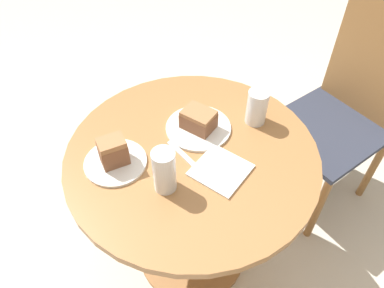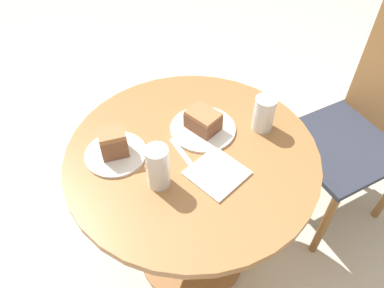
% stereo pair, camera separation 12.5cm
% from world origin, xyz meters
% --- Properties ---
extents(ground_plane, '(8.00, 8.00, 0.00)m').
position_xyz_m(ground_plane, '(0.00, 0.00, 0.00)').
color(ground_plane, beige).
extents(table, '(0.87, 0.87, 0.72)m').
position_xyz_m(table, '(0.00, 0.00, 0.52)').
color(table, '#9E6B3D').
rests_on(table, ground_plane).
extents(chair, '(0.47, 0.48, 1.00)m').
position_xyz_m(chair, '(0.11, 0.81, 0.51)').
color(chair, olive).
rests_on(chair, ground_plane).
extents(plate_near, '(0.24, 0.24, 0.01)m').
position_xyz_m(plate_near, '(-0.07, 0.09, 0.72)').
color(plate_near, silver).
rests_on(plate_near, table).
extents(plate_far, '(0.21, 0.21, 0.01)m').
position_xyz_m(plate_far, '(-0.12, -0.23, 0.72)').
color(plate_far, silver).
rests_on(plate_far, table).
extents(cake_slice_near, '(0.13, 0.11, 0.07)m').
position_xyz_m(cake_slice_near, '(-0.07, 0.09, 0.76)').
color(cake_slice_near, brown).
rests_on(cake_slice_near, plate_near).
extents(cake_slice_far, '(0.09, 0.10, 0.10)m').
position_xyz_m(cake_slice_far, '(-0.12, -0.23, 0.78)').
color(cake_slice_far, brown).
rests_on(cake_slice_far, plate_far).
extents(glass_lemonade, '(0.07, 0.07, 0.16)m').
position_xyz_m(glass_lemonade, '(0.06, -0.16, 0.79)').
color(glass_lemonade, silver).
rests_on(glass_lemonade, table).
extents(glass_water, '(0.08, 0.08, 0.13)m').
position_xyz_m(glass_water, '(0.03, 0.28, 0.78)').
color(glass_water, silver).
rests_on(glass_water, table).
extents(napkin_stack, '(0.20, 0.20, 0.01)m').
position_xyz_m(napkin_stack, '(0.12, 0.02, 0.72)').
color(napkin_stack, white).
rests_on(napkin_stack, table).
extents(fork, '(0.18, 0.02, 0.00)m').
position_xyz_m(fork, '(0.00, -0.03, 0.72)').
color(fork, silver).
rests_on(fork, table).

